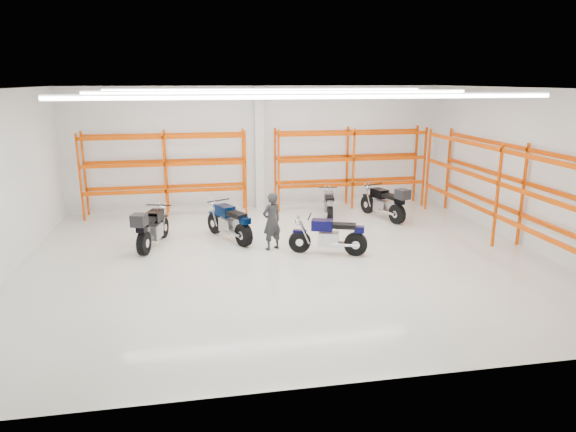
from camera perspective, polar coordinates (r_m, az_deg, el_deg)
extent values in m
plane|color=silver|center=(13.98, -0.06, -4.78)|extent=(14.00, 14.00, 0.00)
cube|color=white|center=(19.26, -3.28, 7.54)|extent=(14.00, 0.02, 4.50)
cube|color=white|center=(7.74, 7.91, -3.77)|extent=(14.00, 0.02, 4.50)
cube|color=white|center=(16.17, 25.25, 4.73)|extent=(0.02, 12.00, 4.50)
cube|color=white|center=(13.17, -0.06, 13.99)|extent=(14.00, 12.00, 0.02)
cube|color=white|center=(10.23, 3.02, 13.15)|extent=(10.00, 0.22, 0.10)
cube|color=white|center=(13.66, -0.45, 13.60)|extent=(10.00, 0.22, 0.10)
cube|color=white|center=(16.63, -2.28, 13.83)|extent=(10.00, 0.22, 0.10)
cylinder|color=black|center=(14.40, 1.31, -2.88)|extent=(0.63, 0.32, 0.62)
cylinder|color=black|center=(14.29, 7.53, -3.11)|extent=(0.67, 0.39, 0.64)
cylinder|color=silver|center=(14.40, 1.31, -2.88)|extent=(0.24, 0.21, 0.21)
cylinder|color=silver|center=(14.29, 7.53, -3.11)|extent=(0.28, 0.27, 0.23)
cube|color=black|center=(14.31, 1.32, -1.70)|extent=(0.40, 0.27, 0.06)
cube|color=#B7B7BC|center=(14.28, 4.54, -2.55)|extent=(0.63, 0.53, 0.39)
cube|color=#A5A5AA|center=(14.29, 6.12, -3.02)|extent=(0.73, 0.36, 0.08)
cube|color=black|center=(14.19, 3.82, -1.00)|extent=(0.67, 0.53, 0.29)
cube|color=black|center=(14.15, 6.17, -1.09)|extent=(0.75, 0.52, 0.12)
cube|color=black|center=(14.16, 7.92, -1.49)|extent=(0.33, 0.30, 0.17)
cylinder|color=black|center=(14.16, 2.42, -0.05)|extent=(0.27, 0.70, 0.04)
sphere|color=silver|center=(14.24, 1.16, -0.65)|extent=(0.20, 0.20, 0.20)
cylinder|color=silver|center=(14.14, 6.25, -3.23)|extent=(0.77, 0.34, 0.09)
cylinder|color=black|center=(16.20, -13.68, -1.24)|extent=(0.30, 0.66, 0.65)
cylinder|color=black|center=(14.75, -15.71, -2.93)|extent=(0.37, 0.70, 0.67)
cylinder|color=silver|center=(16.20, -13.68, -1.24)|extent=(0.20, 0.25, 0.22)
cylinder|color=silver|center=(14.75, -15.71, -2.93)|extent=(0.27, 0.29, 0.24)
cube|color=black|center=(16.12, -13.75, -0.14)|extent=(0.26, 0.42, 0.06)
cube|color=#B7B7BC|center=(15.41, -14.72, -1.64)|extent=(0.53, 0.65, 0.41)
cube|color=#A5A5AA|center=(15.07, -15.22, -2.47)|extent=(0.33, 0.76, 0.09)
cube|color=black|center=(15.48, -14.57, 0.01)|extent=(0.52, 0.68, 0.30)
cube|color=black|center=(14.93, -15.35, -0.58)|extent=(0.51, 0.77, 0.13)
cube|color=black|center=(14.55, -15.95, -1.38)|extent=(0.30, 0.33, 0.17)
cylinder|color=black|center=(15.75, -14.18, 1.19)|extent=(0.74, 0.25, 0.04)
sphere|color=silver|center=(16.09, -13.76, 0.86)|extent=(0.20, 0.20, 0.20)
cylinder|color=silver|center=(15.10, -15.89, -2.49)|extent=(0.32, 0.80, 0.10)
cube|color=black|center=(14.36, -16.22, -0.45)|extent=(0.46, 0.49, 0.32)
cylinder|color=black|center=(16.33, -8.16, -0.81)|extent=(0.43, 0.64, 0.66)
cylinder|color=black|center=(14.98, -4.95, -2.11)|extent=(0.50, 0.69, 0.68)
cylinder|color=silver|center=(16.33, -8.16, -0.81)|extent=(0.24, 0.27, 0.22)
cylinder|color=silver|center=(14.98, -4.95, -2.11)|extent=(0.31, 0.32, 0.24)
cube|color=#031943|center=(16.25, -8.20, 0.31)|extent=(0.33, 0.43, 0.07)
cube|color=#B7B7BC|center=(15.59, -6.57, -1.01)|extent=(0.62, 0.69, 0.42)
cube|color=#A5A5AA|center=(15.28, -5.73, -1.75)|extent=(0.48, 0.74, 0.09)
cube|color=#031943|center=(15.64, -7.00, 0.61)|extent=(0.62, 0.72, 0.31)
cube|color=black|center=(15.13, -5.78, 0.17)|extent=(0.63, 0.80, 0.13)
cube|color=#031943|center=(14.78, -4.80, -0.52)|extent=(0.35, 0.37, 0.18)
cylinder|color=black|center=(15.90, -7.74, 1.72)|extent=(0.70, 0.40, 0.04)
sphere|color=silver|center=(16.21, -8.32, 1.32)|extent=(0.21, 0.21, 0.21)
cylinder|color=silver|center=(15.15, -6.20, -1.90)|extent=(0.48, 0.77, 0.10)
cylinder|color=black|center=(18.90, 4.36, 1.32)|extent=(0.22, 0.58, 0.57)
cylinder|color=black|center=(17.52, 4.68, 0.26)|extent=(0.28, 0.61, 0.59)
cylinder|color=silver|center=(18.90, 4.36, 1.32)|extent=(0.17, 0.21, 0.19)
cylinder|color=silver|center=(17.52, 4.68, 0.26)|extent=(0.22, 0.24, 0.21)
cube|color=#9A999F|center=(18.84, 4.38, 2.16)|extent=(0.20, 0.36, 0.06)
cube|color=#B7B7BC|center=(18.16, 4.53, 1.12)|extent=(0.43, 0.55, 0.36)
cube|color=#A5A5AA|center=(17.83, 4.61, 0.55)|extent=(0.23, 0.67, 0.08)
cube|color=#9A999F|center=(18.24, 4.51, 2.35)|extent=(0.41, 0.58, 0.27)
cube|color=black|center=(17.73, 4.64, 1.98)|extent=(0.39, 0.67, 0.11)
cube|color=#9A999F|center=(17.36, 4.73, 1.44)|extent=(0.25, 0.28, 0.15)
cylinder|color=black|center=(18.51, 4.45, 3.20)|extent=(0.66, 0.16, 0.03)
sphere|color=silver|center=(18.82, 4.38, 2.92)|extent=(0.18, 0.18, 0.18)
cylinder|color=silver|center=(17.79, 4.13, 0.52)|extent=(0.21, 0.72, 0.09)
cylinder|color=black|center=(18.86, 8.81, 1.28)|extent=(0.33, 0.66, 0.65)
cylinder|color=black|center=(17.64, 12.03, 0.22)|extent=(0.40, 0.70, 0.67)
cylinder|color=silver|center=(18.86, 8.81, 1.28)|extent=(0.21, 0.25, 0.22)
cylinder|color=silver|center=(17.64, 12.03, 0.22)|extent=(0.28, 0.30, 0.24)
cube|color=black|center=(18.79, 8.85, 2.24)|extent=(0.28, 0.42, 0.06)
cube|color=#B7B7BC|center=(18.19, 10.45, 1.13)|extent=(0.55, 0.66, 0.41)
cube|color=#A5A5AA|center=(17.91, 11.26, 0.51)|extent=(0.37, 0.76, 0.09)
cube|color=black|center=(18.25, 10.12, 2.51)|extent=(0.54, 0.69, 0.30)
cube|color=black|center=(17.79, 11.35, 2.13)|extent=(0.54, 0.78, 0.13)
cube|color=black|center=(17.48, 12.29, 1.56)|extent=(0.32, 0.34, 0.17)
cylinder|color=black|center=(18.48, 9.44, 3.45)|extent=(0.73, 0.28, 0.04)
sphere|color=silver|center=(18.76, 8.80, 3.11)|extent=(0.21, 0.21, 0.21)
cylinder|color=silver|center=(17.77, 10.92, 0.42)|extent=(0.35, 0.80, 0.10)
cube|color=black|center=(17.32, 12.62, 2.38)|extent=(0.48, 0.51, 0.32)
imported|color=black|center=(14.52, -1.81, -0.61)|extent=(0.72, 0.63, 1.66)
cube|color=white|center=(19.08, -3.21, 7.48)|extent=(0.32, 0.32, 4.50)
cube|color=#D83C05|center=(19.49, -21.65, 4.37)|extent=(0.07, 0.07, 3.00)
cube|color=#D83C05|center=(18.72, -22.10, 3.93)|extent=(0.07, 0.07, 3.00)
cube|color=#D83C05|center=(19.14, -13.39, 4.84)|extent=(0.07, 0.07, 3.00)
cube|color=#D83C05|center=(18.35, -13.50, 4.42)|extent=(0.07, 0.07, 3.00)
cube|color=#D83C05|center=(19.19, -4.99, 5.22)|extent=(0.07, 0.07, 3.00)
cube|color=#D83C05|center=(18.40, -4.74, 4.81)|extent=(0.07, 0.07, 3.00)
cube|color=#D83C05|center=(19.24, -13.29, 3.19)|extent=(5.60, 0.07, 0.12)
cube|color=#D83C05|center=(18.46, -13.40, 2.70)|extent=(5.60, 0.07, 0.12)
cube|color=#D83C05|center=(19.08, -13.46, 5.95)|extent=(5.60, 0.07, 0.12)
cube|color=#D83C05|center=(18.29, -13.57, 5.57)|extent=(5.60, 0.07, 0.12)
cube|color=#D83C05|center=(18.96, -13.63, 8.75)|extent=(5.60, 0.07, 0.12)
cube|color=#D83C05|center=(18.17, -13.75, 8.49)|extent=(5.60, 0.07, 0.12)
cube|color=#D83C05|center=(19.33, -1.43, 5.34)|extent=(0.07, 0.07, 3.00)
cube|color=#D83C05|center=(18.56, -1.04, 4.94)|extent=(0.07, 0.07, 3.00)
cube|color=#D83C05|center=(19.95, 6.58, 5.55)|extent=(0.07, 0.07, 3.00)
cube|color=#D83C05|center=(19.20, 7.27, 5.16)|extent=(0.07, 0.07, 3.00)
cube|color=#D83C05|center=(20.93, 13.97, 5.65)|extent=(0.07, 0.07, 3.00)
cube|color=#D83C05|center=(20.22, 14.89, 5.27)|extent=(0.07, 0.07, 3.00)
cube|color=#D83C05|center=(20.05, 6.53, 3.96)|extent=(5.60, 0.07, 0.12)
cube|color=#D83C05|center=(19.30, 7.21, 3.52)|extent=(5.60, 0.07, 0.12)
cube|color=#D83C05|center=(19.90, 6.61, 6.62)|extent=(5.60, 0.07, 0.12)
cube|color=#D83C05|center=(19.14, 7.30, 6.27)|extent=(5.60, 0.07, 0.12)
cube|color=#D83C05|center=(19.78, 6.69, 9.30)|extent=(5.60, 0.07, 0.12)
cube|color=#D83C05|center=(19.02, 7.40, 9.06)|extent=(5.60, 0.07, 0.12)
cube|color=#D83C05|center=(16.23, 24.61, 2.13)|extent=(0.07, 0.07, 3.00)
cube|color=#D83C05|center=(15.79, 22.22, 2.05)|extent=(0.07, 0.07, 3.00)
cube|color=#D83C05|center=(20.00, 17.36, 4.99)|extent=(0.07, 0.07, 3.00)
cube|color=#D83C05|center=(19.65, 15.28, 4.98)|extent=(0.07, 0.07, 3.00)
cube|color=#D83C05|center=(16.35, 24.40, 0.21)|extent=(0.07, 9.00, 0.12)
cube|color=#D83C05|center=(15.91, 22.03, 0.08)|extent=(0.07, 9.00, 0.12)
cube|color=#D83C05|center=(16.16, 24.75, 3.42)|extent=(0.07, 9.00, 0.12)
cube|color=#D83C05|center=(15.71, 22.36, 3.38)|extent=(0.07, 9.00, 0.12)
cube|color=#D83C05|center=(16.02, 25.12, 6.71)|extent=(0.07, 9.00, 0.12)
cube|color=#D83C05|center=(15.57, 22.70, 6.76)|extent=(0.07, 9.00, 0.12)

